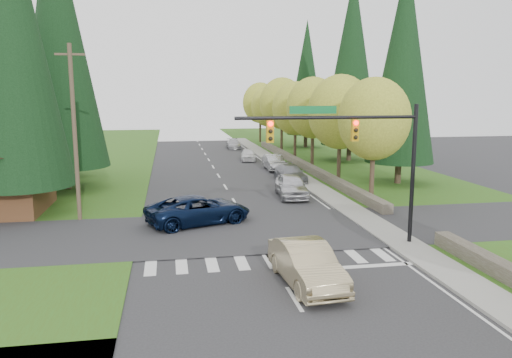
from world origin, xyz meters
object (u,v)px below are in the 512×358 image
object	(u,v)px
parked_car_a	(292,186)
parked_car_b	(290,173)
sedan_champagne	(307,264)
parked_car_c	(274,162)
parked_car_e	(234,144)
suv_navy	(199,210)
parked_car_d	(248,155)

from	to	relation	value
parked_car_a	parked_car_b	size ratio (longest dim) A/B	1.01
sedan_champagne	parked_car_a	size ratio (longest dim) A/B	1.02
parked_car_c	parked_car_e	size ratio (longest dim) A/B	1.06
suv_navy	parked_car_d	bearing A→B (deg)	-35.16
sedan_champagne	parked_car_e	distance (m)	48.13
parked_car_a	sedan_champagne	bearing A→B (deg)	-97.46
sedan_champagne	parked_car_e	size ratio (longest dim) A/B	1.18
parked_car_c	parked_car_d	world-z (taller)	parked_car_c
parked_car_a	parked_car_c	size ratio (longest dim) A/B	1.09
sedan_champagne	parked_car_d	world-z (taller)	sedan_champagne
parked_car_b	parked_car_d	world-z (taller)	parked_car_b
sedan_champagne	parked_car_a	bearing A→B (deg)	73.46
parked_car_c	parked_car_d	bearing A→B (deg)	101.10
parked_car_c	parked_car_d	xyz separation A→B (m)	(-1.40, 7.00, -0.08)
sedan_champagne	parked_car_b	distance (m)	22.70
parked_car_b	parked_car_c	xyz separation A→B (m)	(0.00, 6.55, 0.03)
sedan_champagne	parked_car_c	bearing A→B (deg)	75.90
suv_navy	parked_car_c	xyz separation A→B (m)	(8.34, 18.93, -0.09)
sedan_champagne	parked_car_b	bearing A→B (deg)	73.17
parked_car_b	parked_car_e	xyz separation A→B (m)	(-1.40, 25.83, -0.09)
parked_car_d	parked_car_e	xyz separation A→B (m)	(0.00, 12.28, -0.04)
parked_car_e	parked_car_a	bearing A→B (deg)	-88.68
parked_car_d	parked_car_c	bearing A→B (deg)	-71.93
parked_car_a	parked_car_c	bearing A→B (deg)	88.14
suv_navy	parked_car_d	size ratio (longest dim) A/B	1.55
sedan_champagne	parked_car_b	xyz separation A→B (m)	(4.80, 22.18, -0.12)
suv_navy	parked_car_e	bearing A→B (deg)	-30.47
sedan_champagne	parked_car_a	xyz separation A→B (m)	(3.40, 16.10, 0.01)
suv_navy	parked_car_e	xyz separation A→B (m)	(6.94, 38.21, -0.21)
parked_car_c	parked_car_d	size ratio (longest dim) A/B	1.17
sedan_champagne	parked_car_e	bearing A→B (deg)	81.33
parked_car_a	parked_car_d	xyz separation A→B (m)	(0.00, 19.63, -0.18)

